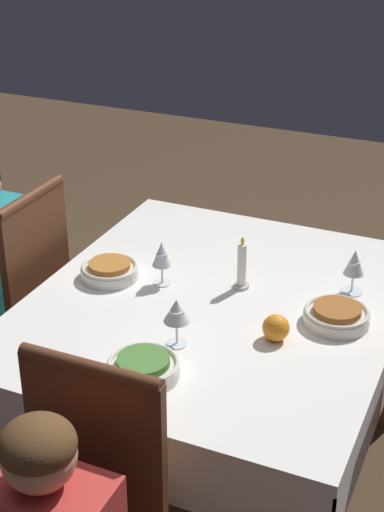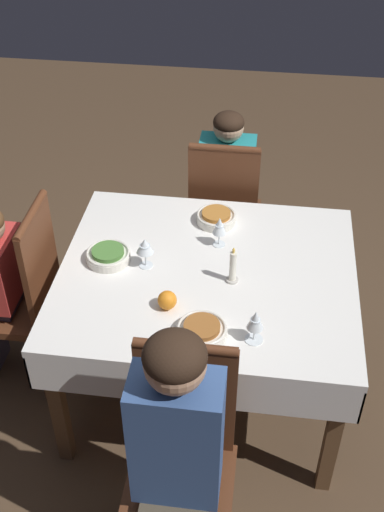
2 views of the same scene
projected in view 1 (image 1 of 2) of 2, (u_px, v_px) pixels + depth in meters
ground_plane at (212, 483)px, 2.81m from camera, size 8.00×8.00×0.00m
dining_table at (215, 323)px, 2.50m from camera, size 1.30×1.12×0.76m
chair_south at (18, 308)px, 2.85m from camera, size 0.40×0.40×1.01m
bowl_north at (337, 315)px, 2.33m from camera, size 0.20×0.20×0.06m
wine_glass_north at (354, 264)px, 2.46m from camera, size 0.07×0.07×0.15m
bowl_south at (109, 270)px, 2.58m from camera, size 0.19×0.19×0.06m
wine_glass_south at (162, 255)px, 2.51m from camera, size 0.06×0.06×0.15m
bowl_east at (143, 367)px, 2.09m from camera, size 0.20×0.20×0.06m
wine_glass_east at (177, 312)px, 2.19m from camera, size 0.08×0.08×0.15m
candle_centerpiece at (242, 268)px, 2.51m from camera, size 0.05×0.05×0.18m
orange_fruit at (276, 328)px, 2.25m from camera, size 0.08×0.08×0.08m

